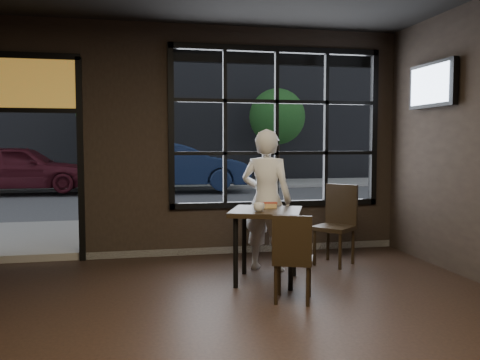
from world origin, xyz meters
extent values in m
cube|color=black|center=(0.00, 0.00, -0.01)|extent=(6.00, 7.00, 0.02)
cube|color=black|center=(1.20, 3.50, 1.80)|extent=(3.06, 0.12, 2.28)
cube|color=orange|center=(-2.10, 3.50, 2.35)|extent=(1.20, 0.06, 0.70)
cube|color=#545456|center=(0.00, 24.00, -0.02)|extent=(60.00, 41.00, 0.04)
cube|color=#5B5956|center=(0.00, 23.00, 7.50)|extent=(28.00, 12.00, 15.00)
cube|color=black|center=(0.66, 1.97, 0.42)|extent=(1.00, 1.00, 0.83)
cube|color=black|center=(0.74, 1.24, 0.44)|extent=(0.50, 0.50, 0.88)
cube|color=black|center=(1.72, 2.58, 0.52)|extent=(0.63, 0.63, 1.03)
imported|color=silver|center=(0.79, 2.49, 0.87)|extent=(0.76, 0.69, 1.75)
imported|color=silver|center=(0.53, 1.81, 0.88)|extent=(0.15, 0.15, 0.10)
cube|color=black|center=(2.93, 2.35, 2.31)|extent=(0.11, 0.97, 0.57)
imported|color=#142243|center=(0.53, 12.60, 0.84)|extent=(4.56, 1.79, 1.48)
imported|color=#4D131D|center=(-4.21, 12.86, 0.82)|extent=(4.27, 1.87, 1.43)
cylinder|color=#332114|center=(-1.68, 14.80, 1.03)|extent=(0.19, 0.19, 2.05)
sphere|color=#296225|center=(-1.68, 14.80, 2.70)|extent=(2.24, 2.24, 2.24)
cylinder|color=#332114|center=(4.54, 15.28, 0.98)|extent=(0.18, 0.18, 1.96)
sphere|color=#266824|center=(4.54, 15.28, 2.58)|extent=(2.14, 2.14, 2.14)
camera|label=1|loc=(-0.78, -3.54, 1.58)|focal=38.00mm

